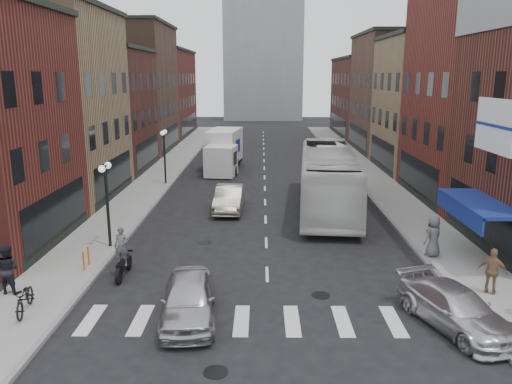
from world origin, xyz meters
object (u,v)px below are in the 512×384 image
Objects in this scene: streetlamp_near at (106,189)px; streetlamp_far at (164,147)px; curb_car at (456,308)px; sedan_left_near at (188,299)px; transit_bus at (328,178)px; billboard_sign at (497,128)px; ped_left_solo at (7,269)px; parked_bicycle at (25,298)px; sedan_left_far at (229,198)px; ped_right_b at (493,271)px; motorcycle_rider at (122,254)px; bike_rack at (86,258)px; box_truck at (223,151)px; ped_right_c at (433,236)px.

streetlamp_near and streetlamp_far have the same top height.
sedan_left_near is at bearing 157.23° from curb_car.
transit_bus reaches higher than curb_car.
ped_left_solo is (-18.19, -1.71, -5.05)m from billboard_sign.
billboard_sign is at bearing -167.09° from ped_left_solo.
sedan_left_near is at bearing -12.50° from parked_bicycle.
sedan_left_far is 2.46× the size of ped_left_solo.
streetlamp_far is 19.42m from ped_left_solo.
billboard_sign reaches higher than ped_left_solo.
streetlamp_far is 0.30× the size of transit_bus.
transit_bus reaches higher than ped_right_b.
sedan_left_far is 14.96m from parked_bicycle.
curb_car is at bearing -122.93° from billboard_sign.
ped_right_b is at bearing -3.92° from motorcycle_rider.
box_truck is (4.10, 22.55, 1.14)m from bike_rack.
sedan_left_near is at bearing -2.10° from ped_right_c.
streetlamp_near reaches higher than parked_bicycle.
box_truck is 14.33m from transit_bus.
bike_rack is at bearing -94.24° from streetlamp_near.
transit_bus reaches higher than ped_right_c.
streetlamp_near is 1.91× the size of motorcycle_rider.
motorcycle_rider reaches higher than ped_right_b.
billboard_sign is 1.93× the size of parked_bicycle.
ped_left_solo is (-6.10, -25.06, -0.60)m from box_truck.
sedan_left_near is at bearing -77.28° from streetlamp_far.
sedan_left_far is (5.20, 6.93, -2.16)m from streetlamp_near.
ped_right_b reaches higher than sedan_left_far.
motorcycle_rider is 13.44m from ped_right_c.
motorcycle_rider is (-14.45, 0.14, -5.13)m from billboard_sign.
motorcycle_rider is 0.47× the size of curb_car.
sedan_left_near is (4.92, -4.21, 0.20)m from bike_rack.
streetlamp_far is 0.94× the size of sedan_left_near.
motorcycle_rider is 0.16× the size of transit_bus.
transit_bus reaches higher than motorcycle_rider.
motorcycle_rider is 14.24m from ped_right_b.
sedan_left_near is 0.96× the size of curb_car.
bike_rack is (-0.20, -2.70, -2.36)m from streetlamp_near.
curb_car is at bearing -18.81° from bike_rack.
ped_right_b is at bearing -50.55° from streetlamp_far.
motorcycle_rider is at bearing -22.38° from ped_right_c.
billboard_sign is 26.67m from box_truck.
sedan_left_near is 0.95× the size of sedan_left_far.
ped_right_b is at bearing 70.85° from ped_right_c.
sedan_left_far is at bearing 82.42° from sedan_left_near.
transit_bus is 7.08× the size of parked_bicycle.
sedan_left_near is (4.72, -20.91, -2.17)m from streetlamp_far.
parked_bicycle is at bearing -92.43° from streetlamp_far.
sedan_left_far is at bearing 53.09° from streetlamp_near.
streetlamp_near reaches higher than ped_left_solo.
bike_rack is at bearing -121.04° from ped_left_solo.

